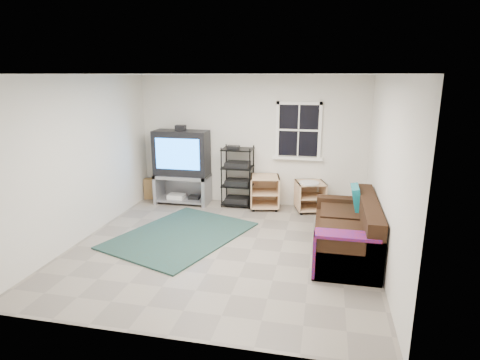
% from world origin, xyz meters
% --- Properties ---
extents(room, '(4.60, 4.62, 4.60)m').
position_xyz_m(room, '(0.95, 2.27, 1.48)').
color(room, gray).
rests_on(room, ground).
extents(tv_unit, '(1.10, 0.55, 1.62)m').
position_xyz_m(tv_unit, '(-1.37, 2.00, 0.89)').
color(tv_unit, gray).
rests_on(tv_unit, ground).
extents(av_rack, '(0.61, 0.44, 1.22)m').
position_xyz_m(av_rack, '(-0.22, 2.06, 0.53)').
color(av_rack, black).
rests_on(av_rack, ground).
extents(side_table_left, '(0.66, 0.66, 0.66)m').
position_xyz_m(side_table_left, '(0.33, 2.04, 0.35)').
color(side_table_left, '#DAAF86').
rests_on(side_table_left, ground).
extents(side_table_right, '(0.66, 0.66, 0.61)m').
position_xyz_m(side_table_right, '(1.23, 2.04, 0.34)').
color(side_table_right, '#DAAF86').
rests_on(side_table_right, ground).
extents(sofa, '(0.88, 1.99, 0.91)m').
position_xyz_m(sofa, '(1.87, 0.18, 0.32)').
color(sofa, black).
rests_on(sofa, ground).
extents(shag_rug, '(2.34, 2.71, 0.03)m').
position_xyz_m(shag_rug, '(-0.79, 0.28, 0.01)').
color(shag_rug, black).
rests_on(shag_rug, ground).
extents(paper_bag, '(0.35, 0.28, 0.44)m').
position_xyz_m(paper_bag, '(-2.15, 2.15, 0.22)').
color(paper_bag, olive).
rests_on(paper_bag, ground).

